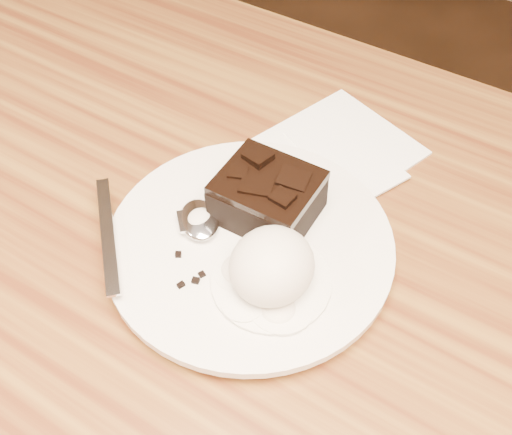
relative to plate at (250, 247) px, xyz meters
The scene contains 10 objects.
plate is the anchor object (origin of this frame).
brownie 0.04m from the plate, 94.99° to the left, with size 0.08×0.07×0.04m, color black.
ice_cream_scoop 0.06m from the plate, 36.04° to the right, with size 0.07×0.07×0.06m, color silver.
melt_puddle 0.05m from the plate, 36.04° to the right, with size 0.10×0.10×0.00m, color white.
spoon 0.05m from the plate, 168.93° to the right, with size 0.04×0.19×0.01m, color silver, non-canonical shape.
napkin 0.16m from the plate, 88.27° to the left, with size 0.13×0.13×0.01m, color white.
crumb_a 0.06m from the plate, 103.10° to the right, with size 0.01×0.01×0.00m, color black.
crumb_b 0.05m from the plate, 104.53° to the right, with size 0.01×0.01×0.00m, color black.
crumb_c 0.07m from the plate, 107.23° to the right, with size 0.01×0.00×0.00m, color black.
crumb_d 0.06m from the plate, 132.20° to the right, with size 0.01×0.01×0.00m, color black.
Camera 1 is at (0.09, -0.21, 1.18)m, focal length 42.64 mm.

